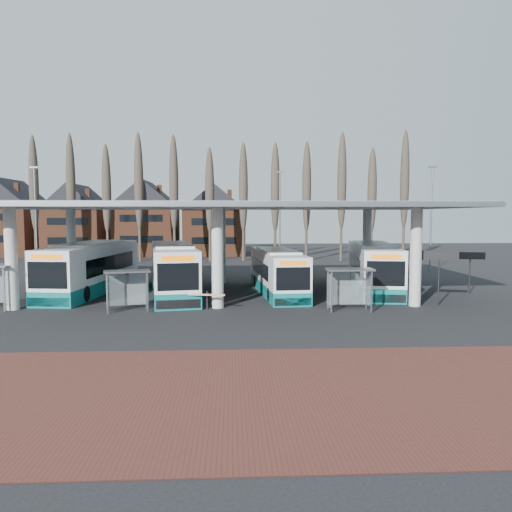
{
  "coord_description": "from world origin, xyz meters",
  "views": [
    {
      "loc": [
        0.84,
        -27.09,
        5.54
      ],
      "look_at": [
        2.51,
        7.0,
        2.74
      ],
      "focal_mm": 35.0,
      "sensor_mm": 36.0,
      "label": 1
    }
  ],
  "objects_px": {
    "bus_0": "(91,269)",
    "bus_2": "(277,272)",
    "bus_1": "(173,270)",
    "shelter_2": "(349,280)",
    "bus_3": "(373,268)",
    "shelter_1": "(127,281)"
  },
  "relations": [
    {
      "from": "bus_1",
      "to": "bus_3",
      "type": "xyz_separation_m",
      "value": [
        14.68,
        1.28,
        -0.04
      ]
    },
    {
      "from": "bus_2",
      "to": "shelter_1",
      "type": "height_order",
      "value": "bus_2"
    },
    {
      "from": "bus_1",
      "to": "bus_3",
      "type": "bearing_deg",
      "value": -4.49
    },
    {
      "from": "bus_0",
      "to": "bus_2",
      "type": "height_order",
      "value": "bus_0"
    },
    {
      "from": "bus_0",
      "to": "bus_2",
      "type": "distance_m",
      "value": 13.41
    },
    {
      "from": "bus_0",
      "to": "bus_1",
      "type": "bearing_deg",
      "value": -3.88
    },
    {
      "from": "bus_0",
      "to": "bus_3",
      "type": "distance_m",
      "value": 20.64
    },
    {
      "from": "bus_2",
      "to": "shelter_1",
      "type": "xyz_separation_m",
      "value": [
        -9.26,
        -6.37,
        0.26
      ]
    },
    {
      "from": "shelter_1",
      "to": "bus_3",
      "type": "bearing_deg",
      "value": 10.96
    },
    {
      "from": "bus_1",
      "to": "bus_3",
      "type": "relative_size",
      "value": 1.03
    },
    {
      "from": "bus_0",
      "to": "bus_2",
      "type": "bearing_deg",
      "value": 1.89
    },
    {
      "from": "shelter_1",
      "to": "shelter_2",
      "type": "distance_m",
      "value": 12.81
    },
    {
      "from": "bus_1",
      "to": "shelter_1",
      "type": "height_order",
      "value": "bus_1"
    },
    {
      "from": "bus_3",
      "to": "shelter_2",
      "type": "distance_m",
      "value": 8.98
    },
    {
      "from": "shelter_2",
      "to": "bus_0",
      "type": "bearing_deg",
      "value": 154.79
    },
    {
      "from": "bus_1",
      "to": "bus_3",
      "type": "distance_m",
      "value": 14.73
    },
    {
      "from": "bus_2",
      "to": "bus_3",
      "type": "relative_size",
      "value": 0.89
    },
    {
      "from": "bus_0",
      "to": "shelter_2",
      "type": "bearing_deg",
      "value": -18.55
    },
    {
      "from": "bus_1",
      "to": "shelter_2",
      "type": "relative_size",
      "value": 4.92
    },
    {
      "from": "bus_0",
      "to": "shelter_2",
      "type": "distance_m",
      "value": 18.7
    },
    {
      "from": "bus_1",
      "to": "shelter_2",
      "type": "distance_m",
      "value": 12.92
    },
    {
      "from": "bus_1",
      "to": "bus_2",
      "type": "xyz_separation_m",
      "value": [
        7.39,
        -0.02,
        -0.21
      ]
    }
  ]
}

